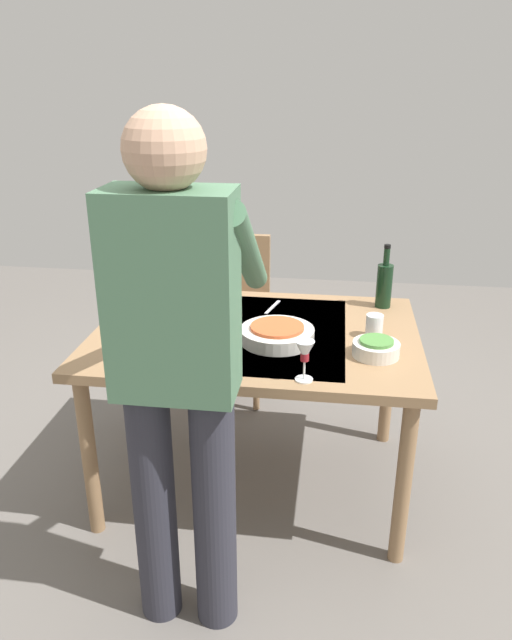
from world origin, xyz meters
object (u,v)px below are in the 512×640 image
person_server (178,363)px  water_cup_near_left (229,292)px  water_cup_near_right (158,321)px  water_cup_far_left (374,326)px  side_bowl_bread (177,293)px  water_cup_far_right (136,317)px  chair_near (233,305)px  side_bowl_salad (376,348)px  wine_bottle (384,284)px  wine_glass_left (305,353)px  dining_table (256,348)px  serving_bowl_pasta (277,334)px  dinner_plate_near (162,351)px

person_server → water_cup_near_left: person_server is taller
person_server → water_cup_near_right: bearing=-68.4°
water_cup_far_left → side_bowl_bread: bearing=-19.0°
water_cup_far_right → water_cup_far_left: bearing=-177.5°
chair_near → water_cup_near_right: 0.98m
water_cup_near_left → side_bowl_salad: 0.84m
wine_bottle → side_bowl_salad: 0.55m
wine_bottle → water_cup_near_left: size_ratio=3.35×
wine_glass_left → water_cup_near_left: wine_glass_left is taller
dining_table → wine_bottle: wine_bottle is taller
water_cup_far_right → side_bowl_bread: 0.37m
chair_near → side_bowl_bread: chair_near is taller
person_server → side_bowl_bread: bearing=-74.6°
dining_table → wine_glass_left: (-0.23, 0.41, 0.18)m
chair_near → serving_bowl_pasta: (-0.35, 0.96, 0.26)m
water_cup_far_left → serving_bowl_pasta: (0.39, 0.10, -0.01)m
wine_glass_left → side_bowl_salad: bearing=-137.6°
water_cup_near_left → water_cup_far_right: water_cup_far_right is taller
dinner_plate_near → side_bowl_bread: bearing=-80.8°
person_server → wine_bottle: person_server is taller
dining_table → water_cup_near_left: water_cup_near_left is taller
side_bowl_salad → wine_bottle: bearing=-96.0°
side_bowl_salad → water_cup_near_left: bearing=-37.8°
side_bowl_bread → dinner_plate_near: 0.59m
wine_bottle → water_cup_near_left: (0.72, 0.03, -0.07)m
dining_table → side_bowl_bread: side_bowl_bread is taller
person_server → wine_glass_left: 0.50m
wine_glass_left → water_cup_near_right: bearing=-29.1°
serving_bowl_pasta → side_bowl_bread: 0.67m
side_bowl_salad → wine_glass_left: bearing=42.4°
water_cup_far_right → water_cup_near_right: bearing=166.7°
dining_table → wine_glass_left: 0.50m
wine_bottle → water_cup_far_left: 0.37m
dining_table → water_cup_far_right: bearing=4.1°
dining_table → wine_glass_left: wine_glass_left is taller
water_cup_far_left → side_bowl_salad: 0.18m
dining_table → serving_bowl_pasta: size_ratio=4.52×
chair_near → water_cup_near_left: 0.60m
water_cup_far_left → side_bowl_bread: water_cup_far_left is taller
chair_near → wine_glass_left: size_ratio=6.03×
person_server → wine_bottle: bearing=-121.2°
wine_bottle → wine_glass_left: 0.84m
dining_table → water_cup_far_left: bearing=-179.2°
dining_table → water_cup_far_right: (0.51, 0.04, 0.13)m
dining_table → serving_bowl_pasta: serving_bowl_pasta is taller
wine_bottle → side_bowl_bread: 0.97m
dining_table → wine_bottle: bearing=-146.1°
water_cup_near_left → chair_near: bearing=-81.6°
serving_bowl_pasta → dinner_plate_near: serving_bowl_pasta is taller
chair_near → side_bowl_bread: (0.17, 0.55, 0.26)m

